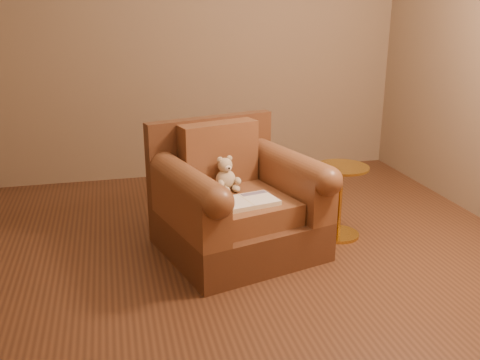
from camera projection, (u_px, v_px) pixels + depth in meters
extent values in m
plane|color=#502F1B|center=(243.00, 266.00, 3.42)|extent=(4.00, 4.00, 0.00)
cube|color=#7E674D|center=(190.00, 32.00, 4.84)|extent=(4.00, 0.02, 2.70)
cube|color=#7E674D|center=(471.00, 124.00, 1.15)|extent=(4.00, 0.02, 2.70)
cube|color=#522F1B|center=(238.00, 232.00, 3.59)|extent=(1.15, 1.11, 0.26)
cube|color=#522F1B|center=(211.00, 157.00, 3.79)|extent=(0.93, 0.34, 0.58)
cube|color=brown|center=(242.00, 206.00, 3.49)|extent=(0.70, 0.78, 0.14)
cube|color=brown|center=(219.00, 153.00, 3.67)|extent=(0.57, 0.29, 0.42)
cube|color=brown|center=(189.00, 205.00, 3.29)|extent=(0.39, 0.82, 0.30)
cube|color=brown|center=(290.00, 186.00, 3.64)|extent=(0.39, 0.82, 0.30)
cylinder|color=brown|center=(188.00, 182.00, 3.24)|extent=(0.39, 0.82, 0.19)
cylinder|color=brown|center=(291.00, 165.00, 3.59)|extent=(0.39, 0.82, 0.19)
ellipsoid|color=#C5AF8A|center=(226.00, 180.00, 3.58)|extent=(0.14, 0.12, 0.14)
sphere|color=#C5AF8A|center=(225.00, 165.00, 3.56)|extent=(0.10, 0.10, 0.10)
ellipsoid|color=#C5AF8A|center=(220.00, 160.00, 3.53)|extent=(0.04, 0.02, 0.04)
ellipsoid|color=#C5AF8A|center=(229.00, 158.00, 3.56)|extent=(0.04, 0.02, 0.04)
ellipsoid|color=beige|center=(228.00, 168.00, 3.52)|extent=(0.05, 0.03, 0.04)
sphere|color=black|center=(229.00, 168.00, 3.51)|extent=(0.01, 0.01, 0.01)
ellipsoid|color=#C5AF8A|center=(221.00, 184.00, 3.51)|extent=(0.05, 0.09, 0.05)
ellipsoid|color=#C5AF8A|center=(238.00, 181.00, 3.56)|extent=(0.05, 0.09, 0.05)
ellipsoid|color=#C5AF8A|center=(226.00, 190.00, 3.51)|extent=(0.05, 0.09, 0.05)
ellipsoid|color=#C5AF8A|center=(236.00, 189.00, 3.54)|extent=(0.05, 0.09, 0.05)
cube|color=beige|center=(246.00, 202.00, 3.33)|extent=(0.42, 0.31, 0.03)
cube|color=white|center=(232.00, 202.00, 3.28)|extent=(0.23, 0.26, 0.00)
cube|color=white|center=(260.00, 198.00, 3.36)|extent=(0.23, 0.26, 0.00)
cube|color=beige|center=(246.00, 200.00, 3.32)|extent=(0.06, 0.23, 0.00)
cube|color=#0F1638|center=(226.00, 203.00, 3.26)|extent=(0.08, 0.09, 0.00)
cube|color=slate|center=(254.00, 193.00, 3.43)|extent=(0.18, 0.08, 0.00)
cylinder|color=gold|center=(338.00, 234.00, 3.85)|extent=(0.30, 0.30, 0.02)
cylinder|color=gold|center=(340.00, 202.00, 3.78)|extent=(0.03, 0.03, 0.49)
cylinder|color=gold|center=(342.00, 167.00, 3.70)|extent=(0.37, 0.37, 0.02)
cylinder|color=gold|center=(342.00, 169.00, 3.70)|extent=(0.03, 0.03, 0.02)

